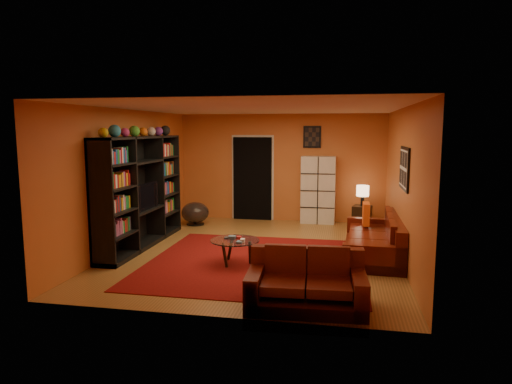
% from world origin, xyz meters
% --- Properties ---
extents(floor, '(6.00, 6.00, 0.00)m').
position_xyz_m(floor, '(0.00, 0.00, 0.00)').
color(floor, brown).
rests_on(floor, ground).
extents(ceiling, '(6.00, 6.00, 0.00)m').
position_xyz_m(ceiling, '(0.00, 0.00, 2.60)').
color(ceiling, white).
rests_on(ceiling, wall_back).
extents(wall_back, '(6.00, 0.00, 6.00)m').
position_xyz_m(wall_back, '(0.00, 3.00, 1.30)').
color(wall_back, '#BC5E29').
rests_on(wall_back, floor).
extents(wall_front, '(6.00, 0.00, 6.00)m').
position_xyz_m(wall_front, '(0.00, -3.00, 1.30)').
color(wall_front, '#BC5E29').
rests_on(wall_front, floor).
extents(wall_left, '(0.00, 6.00, 6.00)m').
position_xyz_m(wall_left, '(-2.50, 0.00, 1.30)').
color(wall_left, '#BC5E29').
rests_on(wall_left, floor).
extents(wall_right, '(0.00, 6.00, 6.00)m').
position_xyz_m(wall_right, '(2.50, 0.00, 1.30)').
color(wall_right, '#BC5E29').
rests_on(wall_right, floor).
extents(rug, '(3.60, 3.60, 0.01)m').
position_xyz_m(rug, '(0.10, -0.70, 0.01)').
color(rug, '#5A0A0A').
rests_on(rug, floor).
extents(doorway, '(0.95, 0.10, 2.04)m').
position_xyz_m(doorway, '(-0.70, 2.96, 1.02)').
color(doorway, black).
rests_on(doorway, floor).
extents(wall_art_right, '(0.03, 1.00, 0.70)m').
position_xyz_m(wall_art_right, '(2.48, -0.30, 1.60)').
color(wall_art_right, black).
rests_on(wall_art_right, wall_right).
extents(wall_art_back, '(0.42, 0.03, 0.52)m').
position_xyz_m(wall_art_back, '(0.75, 2.98, 2.05)').
color(wall_art_back, black).
rests_on(wall_art_back, wall_back).
extents(entertainment_unit, '(0.45, 3.00, 2.10)m').
position_xyz_m(entertainment_unit, '(-2.27, 0.00, 1.05)').
color(entertainment_unit, black).
rests_on(entertainment_unit, floor).
extents(tv, '(0.88, 0.12, 0.51)m').
position_xyz_m(tv, '(-2.23, -0.03, 0.97)').
color(tv, black).
rests_on(tv, entertainment_unit).
extents(sofa, '(1.07, 2.41, 0.85)m').
position_xyz_m(sofa, '(2.14, 0.13, 0.28)').
color(sofa, '#4C110A').
rests_on(sofa, rug).
extents(loveseat, '(1.52, 0.97, 0.85)m').
position_xyz_m(loveseat, '(1.08, -2.42, 0.29)').
color(loveseat, '#4C110A').
rests_on(loveseat, rug).
extents(throw_pillow, '(0.12, 0.42, 0.42)m').
position_xyz_m(throw_pillow, '(1.95, 0.79, 0.63)').
color(throw_pillow, orange).
rests_on(throw_pillow, sofa).
extents(coffee_table, '(0.81, 0.81, 0.41)m').
position_xyz_m(coffee_table, '(-0.23, -0.86, 0.37)').
color(coffee_table, silver).
rests_on(coffee_table, floor).
extents(storage_cabinet, '(0.81, 0.37, 1.60)m').
position_xyz_m(storage_cabinet, '(0.93, 2.80, 0.80)').
color(storage_cabinet, silver).
rests_on(storage_cabinet, floor).
extents(bowl_chair, '(0.65, 0.65, 0.53)m').
position_xyz_m(bowl_chair, '(-1.89, 2.04, 0.29)').
color(bowl_chair, black).
rests_on(bowl_chair, floor).
extents(side_table, '(0.47, 0.47, 0.50)m').
position_xyz_m(side_table, '(1.95, 2.49, 0.25)').
color(side_table, black).
rests_on(side_table, floor).
extents(table_lamp, '(0.28, 0.28, 0.47)m').
position_xyz_m(table_lamp, '(1.95, 2.49, 0.83)').
color(table_lamp, black).
rests_on(table_lamp, side_table).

